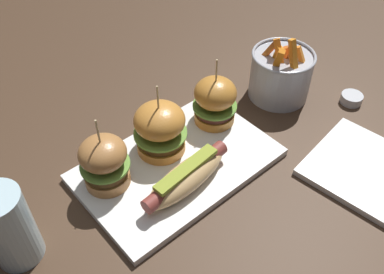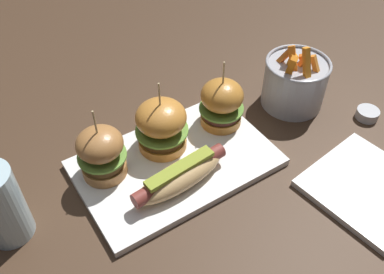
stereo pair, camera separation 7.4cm
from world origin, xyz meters
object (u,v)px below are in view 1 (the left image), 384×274
Objects in this scene: platter_main at (177,165)px; slider_left at (104,162)px; water_glass at (8,227)px; hot_dog at (186,176)px; fries_bucket at (281,74)px; slider_center at (161,127)px; sauce_ramekin at (352,98)px; side_plate at (365,169)px; slider_right at (215,100)px.

slider_left is at bearing 159.40° from platter_main.
water_glass is (-0.17, -0.02, 0.00)m from slider_left.
hot_dog is 1.21× the size of fries_bucket.
slider_left is (-0.09, 0.09, 0.03)m from hot_dog.
platter_main is at bearing -94.00° from slider_center.
slider_center reaches higher than platter_main.
slider_center reaches higher than sauce_ramekin.
fries_bucket is 0.58m from water_glass.
fries_bucket is 0.16m from sauce_ramekin.
side_plate is (0.27, -0.17, -0.03)m from hot_dog.
hot_dog is 1.36× the size of water_glass.
slider_right is at bearing 2.29° from water_glass.
side_plate is (0.12, -0.26, -0.06)m from slider_right.
slider_right is at bearing 114.04° from side_plate.
slider_center is 0.29m from water_glass.
hot_dog reaches higher than sauce_ramekin.
slider_right is 0.76× the size of side_plate.
slider_right is at bearing -1.00° from slider_left.
platter_main reaches higher than side_plate.
slider_center reaches higher than slider_right.
fries_bucket is 3.37× the size of sauce_ramekin.
side_plate is 0.59m from water_glass.
slider_left reaches higher than water_glass.
side_plate is at bearing -65.96° from slider_right.
hot_dog is 0.32m from fries_bucket.
side_plate is (-0.15, -0.13, -0.00)m from sauce_ramekin.
hot_dog is at bearing -104.57° from slider_center.
water_glass is (-0.41, -0.02, 0.01)m from slider_right.
slider_left reaches higher than hot_dog.
slider_left is (-0.12, 0.04, 0.06)m from platter_main.
fries_bucket reaches higher than water_glass.
water_glass is at bearing -177.71° from slider_right.
hot_dog is at bearing 146.70° from side_plate.
slider_center is 0.37m from side_plate.
water_glass is at bearing 154.96° from side_plate.
platter_main is 1.89× the size of side_plate.
water_glass is at bearing 164.54° from hot_dog.
hot_dog is 0.14m from slider_left.
slider_center is at bearing 159.53° from sauce_ramekin.
water_glass is at bearing -173.05° from slider_left.
water_glass reaches higher than side_plate.
slider_center reaches higher than water_glass.
hot_dog is at bearing 173.32° from sauce_ramekin.
sauce_ramekin is at bearing -15.70° from slider_left.
slider_right is 0.30m from side_plate.
slider_center is (0.12, 0.00, 0.00)m from slider_left.
sauce_ramekin is (0.39, -0.14, -0.05)m from slider_center.
slider_left reaches higher than platter_main.
slider_center reaches higher than fries_bucket.
fries_bucket is 0.25m from side_plate.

